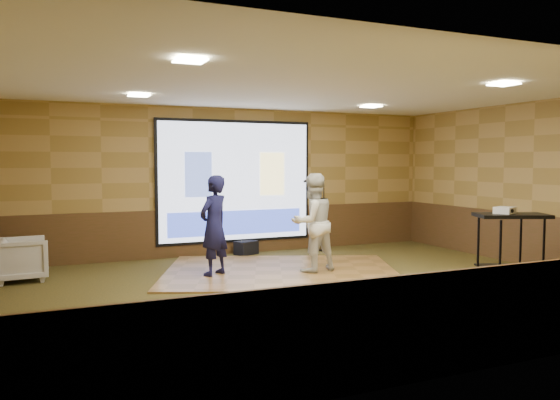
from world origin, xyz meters
name	(u,v)px	position (x,y,z in m)	size (l,w,h in m)	color
ground	(311,288)	(0.00, 0.00, 0.00)	(9.00, 9.00, 0.00)	#2E3417
room_shell	(312,149)	(0.00, 0.00, 2.09)	(9.04, 7.04, 3.02)	#A68445
wainscot_back	(236,231)	(0.00, 3.48, 0.47)	(9.00, 0.04, 0.95)	#453317
wainscot_front	(483,318)	(0.00, -3.48, 0.47)	(9.00, 0.04, 0.95)	#453317
wainscot_right	(530,240)	(4.48, 0.00, 0.47)	(0.04, 7.00, 0.95)	#453317
projector_screen	(236,183)	(0.00, 3.44, 1.47)	(3.32, 0.06, 2.52)	black
downlight_nw	(139,95)	(-2.20, 1.80, 2.97)	(0.32, 0.32, 0.02)	#F7E8B9
downlight_ne	(371,107)	(2.20, 1.80, 2.97)	(0.32, 0.32, 0.02)	#F7E8B9
downlight_sw	(190,60)	(-2.20, -1.50, 2.97)	(0.32, 0.32, 0.02)	#F7E8B9
downlight_se	(504,84)	(2.20, -1.50, 2.97)	(0.32, 0.32, 0.02)	#F7E8B9
dance_floor	(281,271)	(0.08, 1.29, 0.01)	(3.96, 3.01, 0.03)	olive
player_left	(214,225)	(-1.08, 1.41, 0.86)	(0.60, 0.40, 1.66)	#13133B
player_right	(313,223)	(0.55, 1.03, 0.87)	(0.82, 0.64, 1.68)	beige
av_table	(511,233)	(2.93, -1.02, 0.80)	(1.05, 0.55, 1.11)	black
projector	(505,210)	(2.86, -0.95, 1.16)	(0.30, 0.25, 0.10)	silver
mic_stand	(321,228)	(1.79, 3.04, 0.49)	(0.61, 0.25, 1.54)	black
banquet_chair	(22,259)	(-4.00, 2.34, 0.35)	(0.75, 0.77, 0.70)	gray
duffel_bag	(246,248)	(0.15, 3.25, 0.14)	(0.44, 0.30, 0.28)	black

